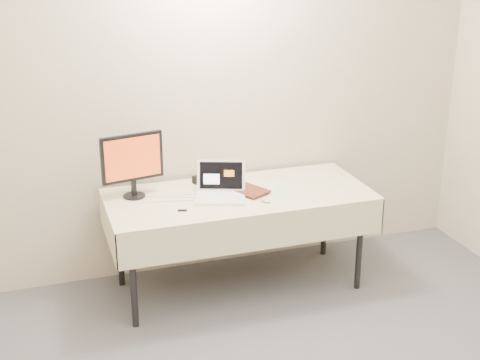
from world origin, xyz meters
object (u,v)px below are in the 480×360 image
object	(u,v)px
book	(241,179)
table	(239,202)
laptop	(221,189)
monitor	(132,161)

from	to	relation	value
book	table	bearing A→B (deg)	57.29
laptop	monitor	bearing A→B (deg)	-177.92
laptop	book	world-z (taller)	book
table	laptop	world-z (taller)	laptop
table	book	size ratio (longest dim) A/B	7.42
monitor	book	xyz separation A→B (m)	(0.71, -0.22, -0.14)
monitor	book	distance (m)	0.75
table	laptop	bearing A→B (deg)	-174.33
monitor	book	size ratio (longest dim) A/B	1.81
table	book	bearing A→B (deg)	-94.80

